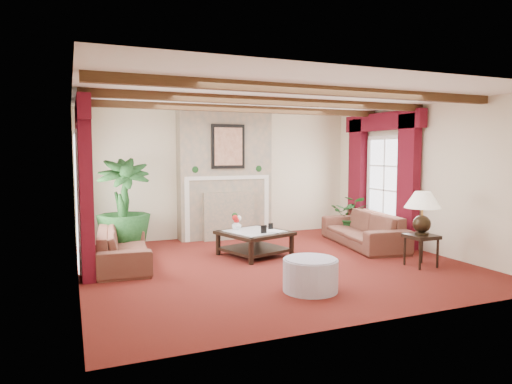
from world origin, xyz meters
name	(u,v)px	position (x,y,z in m)	size (l,w,h in m)	color
floor	(274,264)	(0.00, 0.00, 0.00)	(6.00, 6.00, 0.00)	#48110C
ceiling	(275,98)	(0.00, 0.00, 2.70)	(6.00, 6.00, 0.00)	white
back_wall	(222,174)	(0.00, 2.75, 1.35)	(6.00, 0.02, 2.70)	beige
left_wall	(75,188)	(-3.00, 0.00, 1.35)	(0.02, 5.50, 2.70)	beige
right_wall	(421,178)	(3.00, 0.00, 1.35)	(0.02, 5.50, 2.70)	beige
ceiling_beams	(275,101)	(0.00, 0.00, 2.64)	(6.00, 3.00, 0.12)	#322010
fireplace	(225,111)	(0.00, 2.55, 2.70)	(2.00, 0.52, 2.70)	#9C8265
french_door_left	(75,133)	(-2.97, 1.00, 2.13)	(0.10, 1.10, 2.16)	white
french_door_right	(386,138)	(2.97, 1.00, 2.13)	(0.10, 1.10, 2.16)	white
curtains_left	(82,106)	(-2.86, 1.00, 2.55)	(0.20, 2.40, 2.55)	#4D0A16
curtains_right	(382,117)	(2.86, 1.00, 2.55)	(0.20, 2.40, 2.55)	#4D0A16
sofa_left	(123,241)	(-2.30, 0.89, 0.39)	(0.76, 2.05, 0.78)	#3F1117
sofa_right	(363,224)	(2.24, 0.71, 0.43)	(0.99, 2.30, 0.87)	#3F1117
potted_palm	(124,226)	(-2.18, 1.91, 0.48)	(1.02, 1.75, 0.97)	black
small_plant	(351,220)	(2.59, 1.66, 0.35)	(1.20, 1.20, 0.70)	black
coffee_table	(255,243)	(-0.07, 0.70, 0.22)	(1.06, 1.06, 0.43)	black
side_table	(421,251)	(2.12, -1.02, 0.26)	(0.44, 0.44, 0.52)	black
ottoman	(310,275)	(-0.16, -1.50, 0.21)	(0.73, 0.73, 0.42)	#A2A0B5
table_lamp	(422,213)	(2.12, -1.02, 0.87)	(0.56, 0.56, 0.71)	black
flower_vase	(236,225)	(-0.30, 1.00, 0.52)	(0.21, 0.21, 0.17)	silver
book	(271,224)	(0.13, 0.43, 0.59)	(0.19, 0.15, 0.31)	black
photo_frame_a	(264,229)	(-0.01, 0.43, 0.51)	(0.11, 0.02, 0.15)	black
photo_frame_b	(271,226)	(0.27, 0.76, 0.49)	(0.09, 0.02, 0.12)	black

